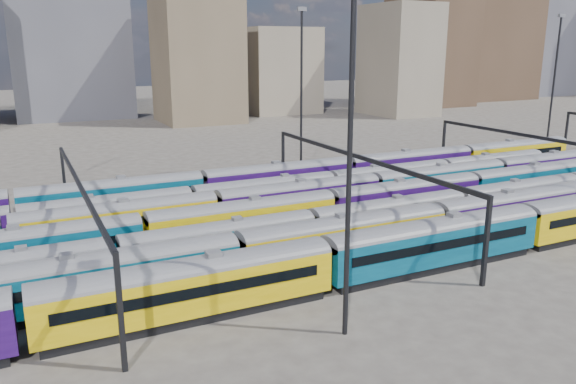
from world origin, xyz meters
name	(u,v)px	position (x,y,z in m)	size (l,w,h in m)	color
ground	(279,234)	(0.00, 0.00, 0.00)	(500.00, 500.00, 0.00)	#3E3934
rake_0	(325,258)	(-2.73, -15.00, 2.96)	(137.02, 3.34, 5.64)	black
rake_1	(436,218)	(13.23, -10.00, 2.82)	(130.45, 3.18, 5.36)	black
rake_2	(311,224)	(1.30, -5.00, 2.48)	(115.29, 2.81, 4.73)	black
rake_3	(244,215)	(-4.04, 0.00, 2.70)	(104.38, 3.06, 5.15)	black
rake_4	(216,205)	(-5.43, 5.00, 2.73)	(126.62, 3.09, 5.20)	black
rake_5	(192,198)	(-6.75, 10.00, 2.46)	(114.12, 2.79, 4.68)	black
rake_6	(202,184)	(-3.89, 15.00, 2.84)	(131.74, 3.21, 5.42)	black
gantry_1	(80,195)	(-20.00, 0.00, 6.79)	(0.35, 40.35, 8.03)	black
gantry_2	(358,165)	(10.00, 0.00, 6.79)	(0.35, 40.35, 8.03)	black
gantry_3	(544,146)	(40.00, 0.00, 6.79)	(0.35, 40.35, 8.03)	black
mast_2	(350,140)	(-5.00, -22.00, 13.97)	(1.40, 0.50, 25.60)	black
mast_3	(301,87)	(15.00, 24.00, 13.97)	(1.40, 0.50, 25.60)	black
mast_5	(554,80)	(65.00, 20.00, 13.97)	(1.40, 0.50, 25.60)	black
skyline	(425,44)	(104.75, 105.73, 20.83)	(399.22, 60.48, 50.03)	#665B4C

